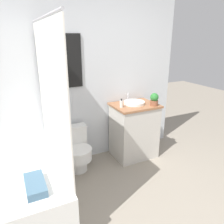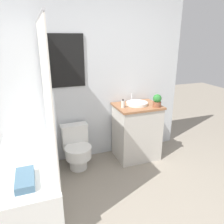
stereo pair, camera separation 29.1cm
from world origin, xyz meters
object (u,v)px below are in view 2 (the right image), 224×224
(toilet, at_px, (77,148))
(soap_bottle, at_px, (123,104))
(sink, at_px, (137,103))
(potted_plant, at_px, (157,101))

(toilet, xyz_separation_m, soap_bottle, (0.68, -0.06, 0.61))
(sink, distance_m, potted_plant, 0.30)
(toilet, height_order, potted_plant, potted_plant)
(sink, relative_size, soap_bottle, 2.79)
(toilet, height_order, sink, sink)
(toilet, relative_size, soap_bottle, 4.86)
(sink, bearing_deg, soap_bottle, -166.19)
(sink, bearing_deg, potted_plant, -40.33)
(toilet, xyz_separation_m, sink, (0.93, -0.00, 0.57))
(soap_bottle, xyz_separation_m, potted_plant, (0.47, -0.13, 0.04))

